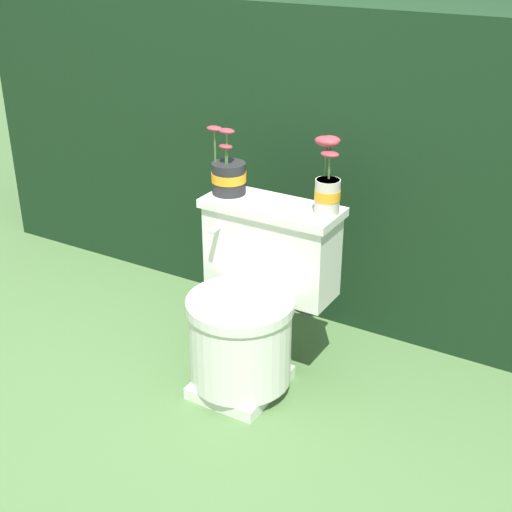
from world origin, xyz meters
The scene contains 5 objects.
ground_plane centered at (0.00, 0.00, 0.00)m, with size 12.00×12.00×0.00m, color #4C703D.
hedge_backdrop centered at (0.00, 1.09, 0.62)m, with size 3.31×0.97×1.24m.
toilet centered at (0.05, 0.10, 0.30)m, with size 0.49×0.50×0.63m.
potted_plant_left centered at (-0.13, 0.24, 0.70)m, with size 0.13×0.12×0.24m.
potted_plant_midleft centered at (0.25, 0.26, 0.73)m, with size 0.11×0.10×0.25m.
Camera 1 is at (1.16, -1.75, 1.53)m, focal length 50.00 mm.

